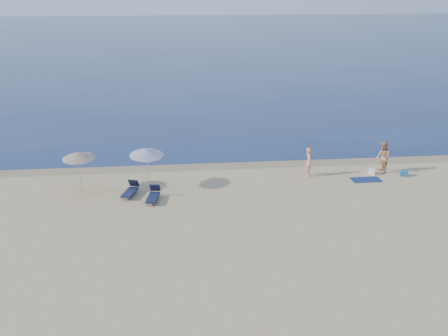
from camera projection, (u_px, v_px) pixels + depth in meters
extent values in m
cube|color=#0C1E4A|center=(195.00, 39.00, 112.04)|extent=(240.00, 160.00, 0.01)
cube|color=#847254|center=(268.00, 164.00, 36.10)|extent=(240.00, 1.60, 0.00)
imported|color=tan|center=(309.00, 162.00, 33.71)|extent=(0.44, 0.66, 1.77)
imported|color=tan|center=(383.00, 157.00, 34.29)|extent=(0.75, 0.95, 1.93)
cube|color=#0F204B|center=(366.00, 180.00, 33.27)|extent=(1.74, 0.97, 0.03)
cube|color=white|center=(372.00, 172.00, 34.23)|extent=(0.48, 0.44, 0.33)
cube|color=#1B5A95|center=(404.00, 173.00, 33.90)|extent=(0.53, 0.44, 0.33)
cylinder|color=silver|center=(147.00, 173.00, 31.30)|extent=(0.07, 0.31, 2.21)
cone|color=white|center=(146.00, 152.00, 31.20)|extent=(2.10, 2.12, 0.57)
sphere|color=silver|center=(146.00, 149.00, 31.14)|extent=(0.06, 0.06, 0.06)
cylinder|color=silver|center=(80.00, 175.00, 30.90)|extent=(0.10, 0.26, 2.19)
cone|color=beige|center=(79.00, 155.00, 30.75)|extent=(2.21, 2.23, 0.52)
sphere|color=silver|center=(78.00, 152.00, 30.69)|extent=(0.06, 0.06, 0.06)
cube|color=#161C3E|center=(130.00, 192.00, 30.70)|extent=(0.94, 1.60, 0.10)
cube|color=#161C3E|center=(134.00, 183.00, 31.32)|extent=(0.63, 0.50, 0.49)
cylinder|color=#A5A5AD|center=(134.00, 195.00, 30.70)|extent=(0.03, 0.03, 0.22)
cube|color=#141B39|center=(153.00, 198.00, 29.98)|extent=(0.79, 1.58, 0.10)
cube|color=#141B39|center=(155.00, 188.00, 30.60)|extent=(0.61, 0.45, 0.49)
cylinder|color=#A5A5AD|center=(157.00, 200.00, 30.00)|extent=(0.03, 0.03, 0.22)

